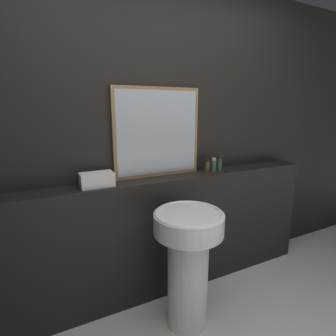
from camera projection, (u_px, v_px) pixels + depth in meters
name	position (u px, v px, depth m)	size (l,w,h in m)	color
wall_back	(163.00, 143.00, 2.15)	(8.00, 0.06, 2.50)	black
vanity_counter	(170.00, 234.00, 2.20)	(2.73, 0.21, 0.99)	black
pedestal_sink	(188.00, 258.00, 1.80)	(0.47, 0.47, 0.86)	white
mirror	(158.00, 133.00, 2.06)	(0.72, 0.03, 0.70)	#937047
towel_stack	(97.00, 180.00, 1.83)	(0.23, 0.14, 0.10)	white
shampoo_bottle	(207.00, 166.00, 2.23)	(0.04, 0.04, 0.11)	#4C3823
conditioner_bottle	(213.00, 165.00, 2.26)	(0.05, 0.05, 0.12)	#2D4C3D
lotion_bottle	(219.00, 164.00, 2.29)	(0.04, 0.04, 0.13)	#2D4C3D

